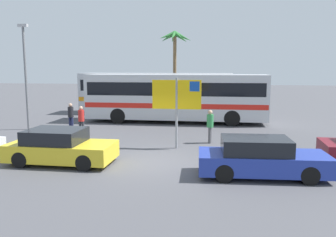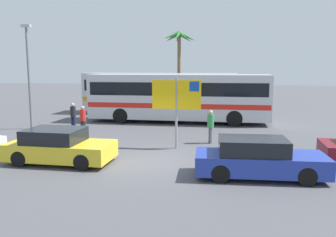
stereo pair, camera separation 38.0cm
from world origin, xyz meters
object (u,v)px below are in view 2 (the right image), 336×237
pedestrian_crossing_lot (83,118)px  ferry_sign (177,97)px  pedestrian_near_sign (210,124)px  car_blue (258,159)px  car_yellow (59,146)px  bus_front_coach (179,96)px  bus_rear_coach (160,91)px  pedestrian_by_bus (73,114)px

pedestrian_crossing_lot → ferry_sign: bearing=79.4°
pedestrian_crossing_lot → pedestrian_near_sign: 6.99m
car_blue → pedestrian_crossing_lot: 10.60m
ferry_sign → car_yellow: 5.47m
bus_front_coach → bus_rear_coach: same height
pedestrian_crossing_lot → pedestrian_near_sign: bearing=93.9°
car_yellow → pedestrian_near_sign: (5.59, 4.43, 0.31)m
car_yellow → pedestrian_crossing_lot: bearing=104.9°
bus_front_coach → pedestrian_by_bus: size_ratio=7.45×
bus_front_coach → pedestrian_by_bus: (-5.69, -3.94, -0.86)m
pedestrian_crossing_lot → pedestrian_near_sign: (6.92, -0.96, 0.02)m
car_yellow → pedestrian_near_sign: pedestrian_near_sign is taller
ferry_sign → bus_front_coach: bearing=97.4°
car_yellow → pedestrian_by_bus: size_ratio=2.54×
bus_front_coach → ferry_sign: bearing=-82.5°
pedestrian_crossing_lot → pedestrian_by_bus: size_ratio=1.00×
bus_rear_coach → pedestrian_crossing_lot: bus_rear_coach is taller
bus_rear_coach → car_blue: bearing=-67.5°
car_blue → pedestrian_near_sign: (-1.82, 5.01, 0.31)m
bus_front_coach → bus_rear_coach: (-2.06, 3.94, 0.00)m
pedestrian_crossing_lot → bus_front_coach: bearing=151.5°
ferry_sign → car_blue: (3.26, -3.71, -1.69)m
car_yellow → pedestrian_near_sign: size_ratio=2.49×
pedestrian_by_bus → car_blue: bearing=74.2°
bus_rear_coach → car_yellow: size_ratio=2.94×
bus_rear_coach → car_yellow: bearing=-94.3°
car_blue → car_yellow: same height
bus_front_coach → pedestrian_near_sign: size_ratio=7.31×
ferry_sign → pedestrian_near_sign: (1.43, 1.30, -1.38)m
car_blue → pedestrian_by_bus: 12.37m
bus_rear_coach → pedestrian_near_sign: (4.48, -10.22, -0.84)m
bus_front_coach → car_blue: bearing=-69.4°
ferry_sign → pedestrian_by_bus: size_ratio=2.02×
bus_front_coach → pedestrian_by_bus: bearing=-145.3°
bus_front_coach → car_yellow: bearing=-106.5°
bus_front_coach → ferry_sign: ferry_sign is taller
bus_front_coach → car_blue: size_ratio=2.70×
bus_rear_coach → pedestrian_crossing_lot: 9.61m
car_blue → pedestrian_by_bus: bearing=140.3°
bus_rear_coach → pedestrian_near_sign: bearing=-66.3°
car_yellow → pedestrian_by_bus: bearing=111.5°
bus_front_coach → car_blue: bus_front_coach is taller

